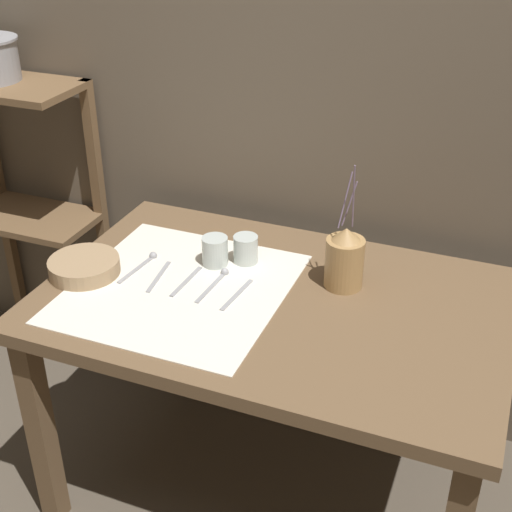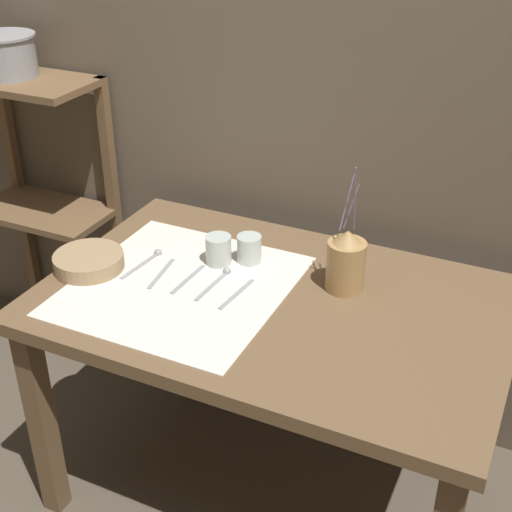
{
  "view_description": "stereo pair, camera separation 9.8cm",
  "coord_description": "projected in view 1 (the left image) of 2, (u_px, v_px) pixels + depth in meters",
  "views": [
    {
      "loc": [
        0.55,
        -1.52,
        1.77
      ],
      "look_at": [
        -0.05,
        0.0,
        0.84
      ],
      "focal_mm": 50.0,
      "sensor_mm": 36.0,
      "label": 1
    },
    {
      "loc": [
        0.64,
        -1.48,
        1.77
      ],
      "look_at": [
        -0.05,
        0.0,
        0.84
      ],
      "focal_mm": 50.0,
      "sensor_mm": 36.0,
      "label": 2
    }
  ],
  "objects": [
    {
      "name": "wooden_table",
      "position": [
        274.0,
        325.0,
        1.97
      ],
      "size": [
        1.26,
        0.82,
        0.72
      ],
      "color": "brown",
      "rests_on": "ground_plane"
    },
    {
      "name": "knife_center",
      "position": [
        159.0,
        277.0,
        2.01
      ],
      "size": [
        0.03,
        0.17,
        0.0
      ],
      "color": "#939399",
      "rests_on": "wooden_table"
    },
    {
      "name": "ground_plane",
      "position": [
        271.0,
        485.0,
        2.28
      ],
      "size": [
        12.0,
        12.0,
        0.0
      ],
      "primitive_type": "plane",
      "color": "brown"
    },
    {
      "name": "wooden_bowl",
      "position": [
        84.0,
        267.0,
        2.02
      ],
      "size": [
        0.2,
        0.2,
        0.05
      ],
      "color": "#9E7F5B",
      "rests_on": "wooden_table"
    },
    {
      "name": "spoon_outer",
      "position": [
        220.0,
        278.0,
        2.01
      ],
      "size": [
        0.03,
        0.18,
        0.02
      ],
      "color": "#939399",
      "rests_on": "wooden_table"
    },
    {
      "name": "glass_tumbler_near",
      "position": [
        215.0,
        251.0,
        2.06
      ],
      "size": [
        0.08,
        0.08,
        0.09
      ],
      "color": "#B7C1BC",
      "rests_on": "wooden_table"
    },
    {
      "name": "spoon_inner",
      "position": [
        147.0,
        261.0,
        2.09
      ],
      "size": [
        0.04,
        0.18,
        0.02
      ],
      "color": "#939399",
      "rests_on": "wooden_table"
    },
    {
      "name": "fork_inner",
      "position": [
        237.0,
        295.0,
        1.93
      ],
      "size": [
        0.03,
        0.17,
        0.0
      ],
      "color": "#939399",
      "rests_on": "wooden_table"
    },
    {
      "name": "stone_wall_back",
      "position": [
        337.0,
        72.0,
        2.1
      ],
      "size": [
        7.0,
        0.06,
        2.4
      ],
      "color": "brown",
      "rests_on": "ground_plane"
    },
    {
      "name": "fork_outer",
      "position": [
        186.0,
        281.0,
        1.99
      ],
      "size": [
        0.02,
        0.17,
        0.0
      ],
      "color": "#939399",
      "rests_on": "wooden_table"
    },
    {
      "name": "linen_cloth",
      "position": [
        180.0,
        288.0,
        1.97
      ],
      "size": [
        0.58,
        0.6,
        0.0
      ],
      "color": "silver",
      "rests_on": "wooden_table"
    },
    {
      "name": "glass_tumbler_far",
      "position": [
        246.0,
        249.0,
        2.07
      ],
      "size": [
        0.07,
        0.07,
        0.08
      ],
      "color": "#B7C1BC",
      "rests_on": "wooden_table"
    },
    {
      "name": "wooden_shelf_unit",
      "position": [
        29.0,
        175.0,
        2.54
      ],
      "size": [
        0.49,
        0.28,
        1.1
      ],
      "color": "brown",
      "rests_on": "ground_plane"
    },
    {
      "name": "pitcher_with_flowers",
      "position": [
        345.0,
        259.0,
        1.94
      ],
      "size": [
        0.11,
        0.11,
        0.37
      ],
      "color": "#A87F4C",
      "rests_on": "wooden_table"
    }
  ]
}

